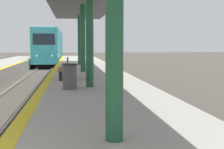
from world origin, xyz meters
TOP-DOWN VIEW (x-y plane):
  - train at (0.00, 37.76)m, footprint 2.70×17.99m
  - trash_bin at (2.58, 7.77)m, footprint 0.50×0.50m
  - bench at (2.37, 10.92)m, footprint 0.44×1.69m

SIDE VIEW (x-z plane):
  - trash_bin at x=2.58m, z-range 1.01..1.87m
  - bench at x=2.37m, z-range 1.04..1.96m
  - train at x=0.00m, z-range 0.04..4.53m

